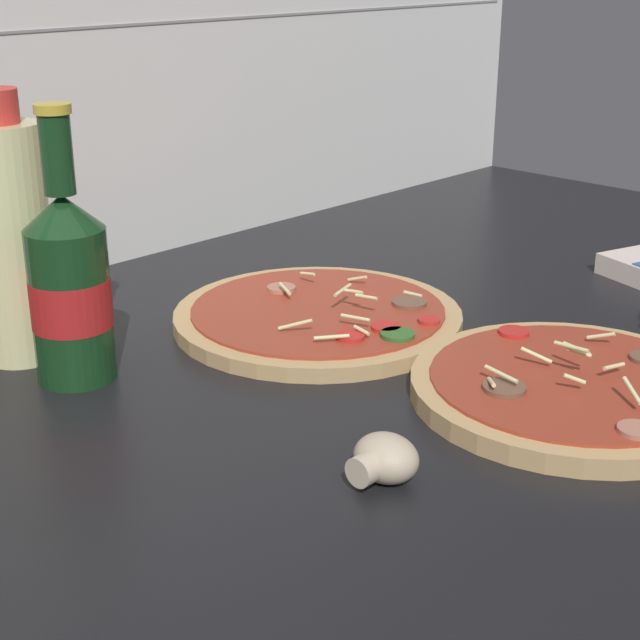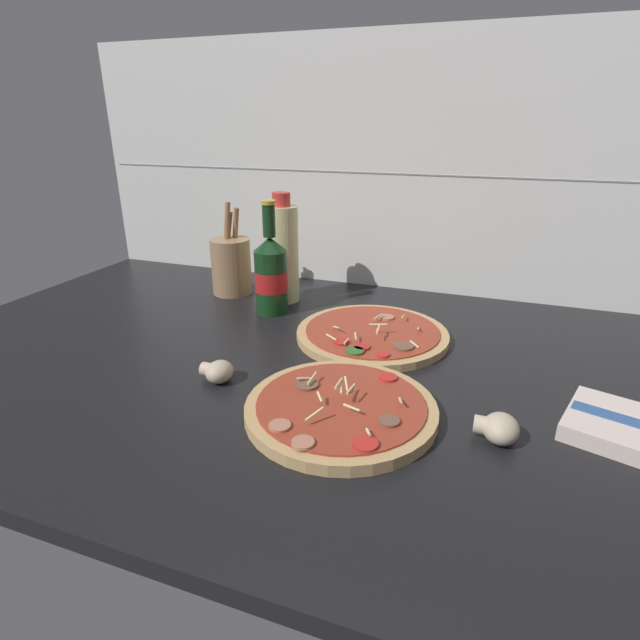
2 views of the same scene
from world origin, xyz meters
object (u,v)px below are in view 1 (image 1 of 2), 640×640
pizza_far (319,317)px  oil_bottle (11,239)px  pizza_near (573,388)px  beer_bottle (69,285)px  mushroom_left (384,459)px

pizza_far → oil_bottle: 30.56cm
pizza_far → pizza_near: bearing=-84.8°
beer_bottle → pizza_far: bearing=-14.8°
pizza_near → beer_bottle: bearing=128.1°
pizza_near → oil_bottle: bearing=123.1°
beer_bottle → oil_bottle: 8.45cm
oil_bottle → pizza_near: bearing=-56.9°
pizza_near → mushroom_left: (-21.49, 2.62, 0.75)cm
pizza_far → beer_bottle: (-24.14, 6.38, 7.78)cm
beer_bottle → oil_bottle: size_ratio=0.98×
beer_bottle → oil_bottle: oil_bottle is taller
pizza_near → beer_bottle: (-26.65, 33.94, 7.66)cm
pizza_near → mushroom_left: size_ratio=5.21×
pizza_near → pizza_far: 27.68cm
pizza_near → oil_bottle: size_ratio=1.12×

